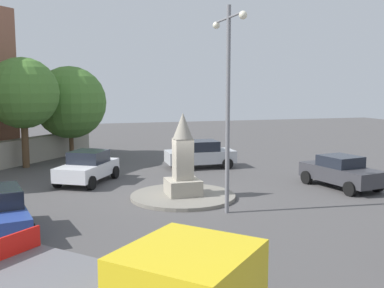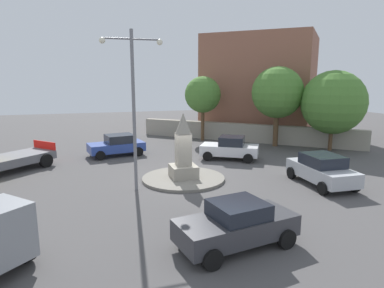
{
  "view_description": "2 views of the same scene",
  "coord_description": "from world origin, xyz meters",
  "views": [
    {
      "loc": [
        -17.98,
        5.02,
        4.72
      ],
      "look_at": [
        0.6,
        -0.58,
        2.22
      ],
      "focal_mm": 41.98,
      "sensor_mm": 36.0,
      "label": 1
    },
    {
      "loc": [
        -4.51,
        -16.73,
        5.33
      ],
      "look_at": [
        0.46,
        -0.07,
        1.96
      ],
      "focal_mm": 31.04,
      "sensor_mm": 36.0,
      "label": 2
    }
  ],
  "objects": [
    {
      "name": "streetlamp",
      "position": [
        -2.66,
        -0.97,
        4.57
      ],
      "size": [
        2.86,
        0.28,
        7.59
      ],
      "color": "slate",
      "rests_on": "ground"
    },
    {
      "name": "tree_near_wall",
      "position": [
        9.63,
        6.86,
        4.32
      ],
      "size": [
        4.09,
        4.09,
        6.39
      ],
      "color": "brown",
      "rests_on": "ground"
    },
    {
      "name": "traffic_island",
      "position": [
        0.0,
        0.0,
        0.07
      ],
      "size": [
        4.47,
        4.47,
        0.15
      ],
      "primitive_type": "cylinder",
      "color": "gray",
      "rests_on": "ground"
    },
    {
      "name": "ground_plane",
      "position": [
        0.0,
        0.0,
        0.0
      ],
      "size": [
        80.0,
        80.0,
        0.0
      ],
      "primitive_type": "plane",
      "color": "#4F4C4C"
    },
    {
      "name": "car_white_near_island",
      "position": [
        4.28,
        3.66,
        0.78
      ],
      "size": [
        4.17,
        3.44,
        1.57
      ],
      "color": "silver",
      "rests_on": "ground"
    },
    {
      "name": "monument",
      "position": [
        0.0,
        0.0,
        1.54
      ],
      "size": [
        1.38,
        1.38,
        3.49
      ],
      "color": "#9E9687",
      "rests_on": "traffic_island"
    },
    {
      "name": "car_silver_passing",
      "position": [
        6.58,
        -2.88,
        0.81
      ],
      "size": [
        2.09,
        3.98,
        1.59
      ],
      "color": "#B7BABF",
      "rests_on": "ground"
    },
    {
      "name": "car_dark_grey_waiting",
      "position": [
        -0.27,
        -7.58,
        0.77
      ],
      "size": [
        4.17,
        2.46,
        1.51
      ],
      "color": "#38383D",
      "rests_on": "ground"
    },
    {
      "name": "tree_far_corner",
      "position": [
        12.79,
        4.16,
        3.67
      ],
      "size": [
        4.76,
        4.76,
        6.05
      ],
      "color": "brown",
      "rests_on": "ground"
    }
  ]
}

